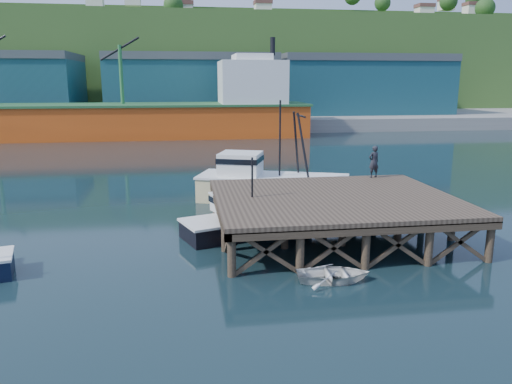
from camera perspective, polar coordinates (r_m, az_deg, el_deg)
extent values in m
plane|color=black|center=(25.18, -3.40, -5.56)|extent=(300.00, 300.00, 0.00)
cube|color=brown|center=(25.67, 8.87, -0.70)|extent=(12.00, 10.00, 0.25)
cube|color=#473828|center=(21.32, 12.69, -4.33)|extent=(12.00, 0.30, 0.35)
cylinder|color=#473828|center=(20.48, -2.80, -7.54)|extent=(0.36, 0.36, 2.60)
cylinder|color=#473828|center=(24.31, 25.15, -5.48)|extent=(0.36, 0.36, 2.60)
cylinder|color=#473828|center=(29.45, -4.62, -1.26)|extent=(0.36, 0.36, 2.60)
cylinder|color=#473828|center=(32.24, 16.03, -0.50)|extent=(0.36, 0.36, 2.60)
cube|color=gray|center=(94.10, -7.26, 8.39)|extent=(160.00, 40.00, 2.00)
cube|color=#1B4D5B|center=(88.86, -7.29, 11.69)|extent=(28.00, 16.00, 9.00)
cube|color=#1B4D5B|center=(94.44, 11.62, 11.59)|extent=(30.00, 16.00, 9.00)
cube|color=#DB4E14|center=(72.74, -16.45, 7.69)|extent=(55.00, 9.50, 4.40)
cube|color=#26592D|center=(72.59, -16.56, 9.50)|extent=(55.50, 10.00, 0.30)
cube|color=silver|center=(72.53, -0.50, 12.38)|extent=(9.00, 9.00, 6.00)
cube|color=silver|center=(72.58, -0.51, 14.99)|extent=(5.00, 7.00, 1.20)
cylinder|color=black|center=(73.15, 1.91, 16.30)|extent=(0.70, 0.70, 2.50)
cube|color=#2D511E|center=(123.88, -7.73, 14.01)|extent=(220.00, 50.00, 22.00)
cube|color=black|center=(26.06, -1.10, -3.86)|extent=(6.99, 4.48, 0.91)
cube|color=silver|center=(25.93, -1.11, -2.85)|extent=(7.13, 4.57, 0.12)
cube|color=silver|center=(26.85, -2.25, -1.36)|extent=(2.79, 2.79, 0.91)
cube|color=black|center=(26.80, -2.26, -0.95)|extent=(2.94, 2.94, 0.30)
cylinder|color=black|center=(24.98, -0.44, 0.32)|extent=(0.10, 0.10, 3.23)
sphere|color=#E45456|center=(23.17, -0.71, -4.29)|extent=(0.42, 0.42, 0.42)
sphere|color=#E45456|center=(23.44, 1.42, -3.58)|extent=(0.42, 0.42, 0.42)
sphere|color=red|center=(22.84, 0.64, -3.49)|extent=(0.42, 0.42, 0.42)
cube|color=beige|center=(33.17, 1.94, 0.35)|extent=(10.26, 6.44, 1.59)
cube|color=silver|center=(33.00, 1.95, 1.77)|extent=(10.48, 6.67, 0.13)
cube|color=silver|center=(32.55, -1.86, 2.96)|extent=(3.32, 3.22, 1.59)
cube|color=black|center=(32.49, -1.87, 3.57)|extent=(3.44, 3.33, 0.35)
cylinder|color=black|center=(32.72, 2.75, 5.81)|extent=(0.12, 0.12, 5.29)
imported|color=silver|center=(20.39, 8.83, -9.26)|extent=(3.12, 2.36, 0.61)
imported|color=black|center=(30.80, 13.32, 3.40)|extent=(0.80, 0.63, 1.92)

